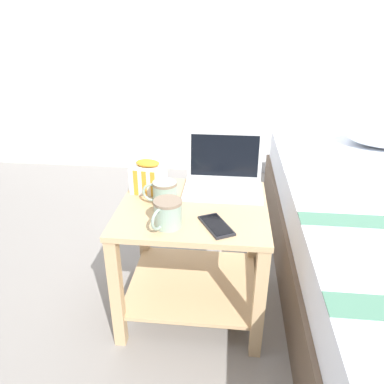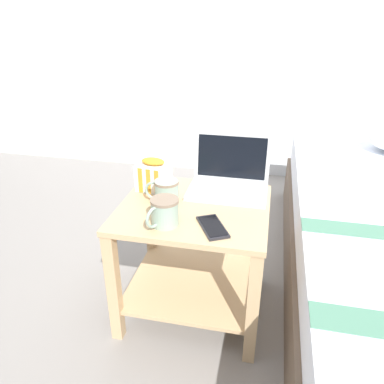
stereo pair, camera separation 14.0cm
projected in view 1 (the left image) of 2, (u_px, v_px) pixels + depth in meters
name	position (u px, v px, depth m)	size (l,w,h in m)	color
ground_plane	(193.00, 305.00, 1.69)	(8.00, 8.00, 0.00)	gray
back_wall	(217.00, 3.00, 2.60)	(8.00, 0.05, 2.50)	silver
bedside_table	(193.00, 245.00, 1.55)	(0.58, 0.52, 0.51)	tan
laptop	(223.00, 179.00, 1.60)	(0.33, 0.24, 0.22)	#B7BABC
mug_front_left	(164.00, 192.00, 1.45)	(0.14, 0.10, 0.10)	#8CA593
mug_front_right	(167.00, 212.00, 1.31)	(0.10, 0.14, 0.10)	#8CA593
snack_bag	(148.00, 177.00, 1.56)	(0.15, 0.12, 0.14)	white
cell_phone	(216.00, 226.00, 1.33)	(0.14, 0.18, 0.01)	black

